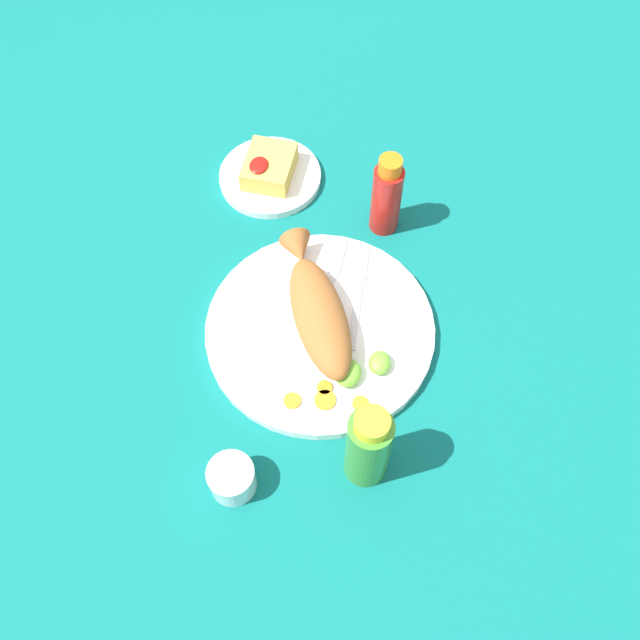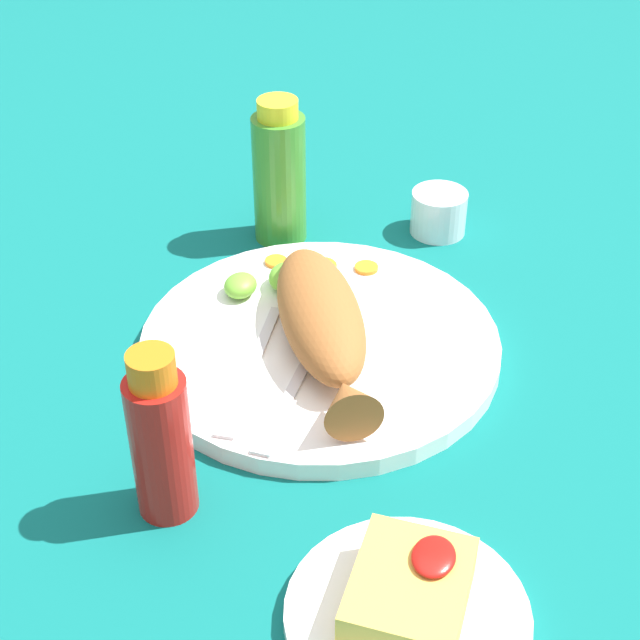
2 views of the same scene
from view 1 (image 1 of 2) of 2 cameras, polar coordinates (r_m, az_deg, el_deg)
The scene contains 16 objects.
ground_plane at distance 1.06m, azimuth 0.00°, elevation -1.03°, with size 4.00×4.00×0.00m, color #0C605B.
main_plate at distance 1.05m, azimuth 0.00°, elevation -0.80°, with size 0.34×0.34×0.02m, color white.
fried_fish at distance 1.03m, azimuth -0.22°, elevation 0.89°, with size 0.25×0.17×0.06m.
fork_near at distance 1.09m, azimuth 0.96°, elevation 3.36°, with size 0.19×0.02×0.00m.
fork_far at distance 1.08m, azimuth 3.13°, elevation 2.51°, with size 0.19×0.03×0.00m.
carrot_slice_near at distance 0.99m, azimuth -2.24°, elevation -6.47°, with size 0.02×0.02×0.00m, color orange.
carrot_slice_mid at distance 1.00m, azimuth 0.36°, elevation -5.43°, with size 0.02×0.02×0.00m, color orange.
carrot_slice_far at distance 0.99m, azimuth 0.41°, elevation -6.43°, with size 0.03×0.03×0.00m, color orange.
carrot_slice_extra at distance 0.99m, azimuth 3.25°, elevation -6.69°, with size 0.02×0.02×0.00m, color orange.
lime_wedge_main at distance 1.00m, azimuth 2.25°, elevation -4.25°, with size 0.04×0.04×0.02m, color #6BB233.
lime_wedge_side at distance 1.01m, azimuth 4.79°, elevation -3.43°, with size 0.04×0.03×0.02m, color #6BB233.
hot_sauce_bottle_red at distance 1.12m, azimuth 5.34°, elevation 9.82°, with size 0.05×0.05×0.15m.
hot_sauce_bottle_green at distance 0.91m, azimuth 3.87°, elevation -10.06°, with size 0.06×0.06×0.16m.
salt_cup at distance 0.96m, azimuth -7.04°, elevation -12.52°, with size 0.06×0.06×0.05m.
side_plate_fries at distance 1.23m, azimuth -4.01°, elevation 11.36°, with size 0.17×0.17×0.01m, color white.
fries_pile at distance 1.21m, azimuth -4.11°, elevation 12.15°, with size 0.09×0.08×0.04m.
Camera 1 is at (0.51, 0.11, 0.93)m, focal length 40.00 mm.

